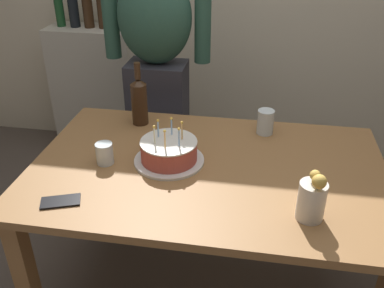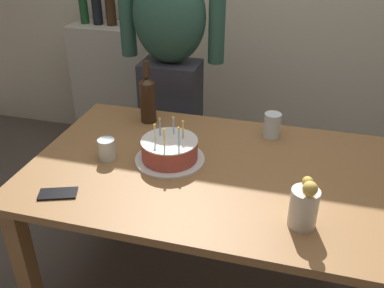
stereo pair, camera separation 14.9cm
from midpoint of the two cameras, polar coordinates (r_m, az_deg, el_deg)
name	(u,v)px [view 1 (the left image)]	position (r m, az deg, el deg)	size (l,w,h in m)	color
dining_table	(207,185)	(1.85, -0.27, -5.61)	(1.50, 0.96, 0.74)	olive
birthday_cake	(169,152)	(1.81, -5.49, -1.13)	(0.30, 0.30, 0.19)	white
water_glass_near	(265,122)	(2.05, 7.81, 2.91)	(0.08, 0.08, 0.12)	silver
water_glass_far	(105,154)	(1.85, -13.96, -1.31)	(0.07, 0.07, 0.09)	silver
wine_bottle	(139,100)	(2.12, -9.13, 5.81)	(0.08, 0.08, 0.32)	#382314
cell_phone	(61,201)	(1.69, -19.74, -7.36)	(0.14, 0.07, 0.01)	black
flower_vase	(312,199)	(1.51, 13.15, -7.27)	(0.10, 0.10, 0.20)	silver
person_man_bearded	(157,71)	(2.48, -6.50, 9.72)	(0.61, 0.27, 1.66)	#33333D
shelf_cabinet	(97,88)	(3.33, -13.94, 7.28)	(0.62, 0.30, 1.24)	beige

